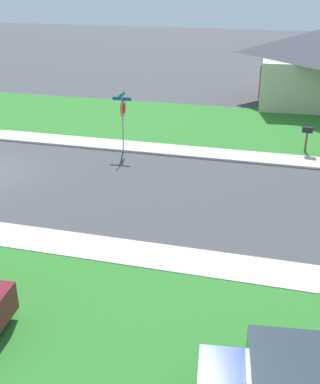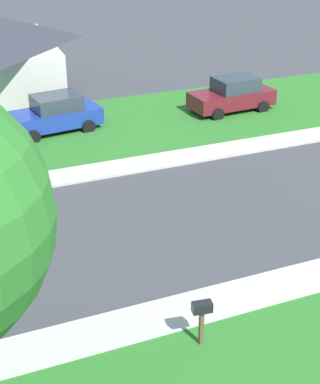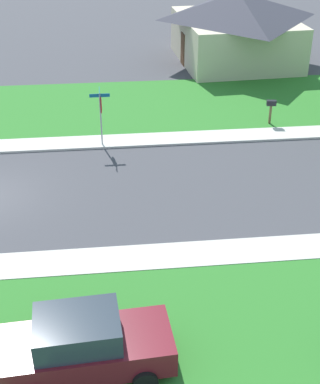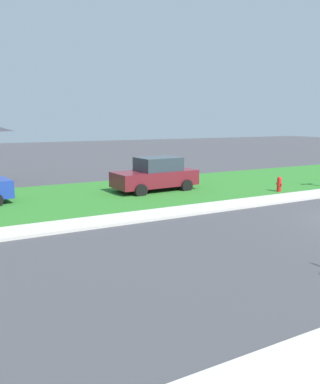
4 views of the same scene
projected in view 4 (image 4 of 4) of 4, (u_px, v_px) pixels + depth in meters
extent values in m
cube|color=maroon|center=(155.00, 178.00, 19.66)|extent=(2.07, 4.41, 0.76)
cube|color=#2D3842|center=(158.00, 164.00, 19.63)|extent=(1.73, 2.20, 0.68)
cylinder|color=black|center=(141.00, 191.00, 18.28)|extent=(0.28, 0.65, 0.64)
cylinder|color=black|center=(124.00, 185.00, 19.79)|extent=(0.28, 0.65, 0.64)
cylinder|color=black|center=(186.00, 186.00, 19.67)|extent=(0.28, 0.65, 0.64)
cylinder|color=black|center=(167.00, 181.00, 21.17)|extent=(0.28, 0.65, 0.64)
cylinder|color=red|center=(279.00, 186.00, 19.38)|extent=(0.22, 0.22, 0.70)
sphere|color=red|center=(279.00, 179.00, 19.32)|extent=(0.22, 0.22, 0.22)
cylinder|color=red|center=(281.00, 185.00, 19.24)|extent=(0.10, 0.08, 0.08)
cylinder|color=red|center=(277.00, 184.00, 19.49)|extent=(0.10, 0.08, 0.08)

